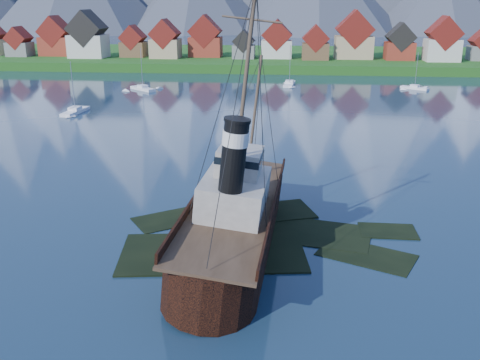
# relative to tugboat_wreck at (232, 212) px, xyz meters

# --- Properties ---
(ground) EXTENTS (1400.00, 1400.00, 0.00)m
(ground) POSITION_rel_tugboat_wreck_xyz_m (1.38, -0.82, -3.31)
(ground) COLOR #172C41
(ground) RESTS_ON ground
(shoal) EXTENTS (31.71, 21.24, 1.14)m
(shoal) POSITION_rel_tugboat_wreck_xyz_m (3.16, 1.33, -3.66)
(shoal) COLOR black
(shoal) RESTS_ON ground
(shore_bank) EXTENTS (600.00, 80.00, 3.20)m
(shore_bank) POSITION_rel_tugboat_wreck_xyz_m (1.38, 169.18, -3.31)
(shore_bank) COLOR #194A15
(shore_bank) RESTS_ON ground
(seawall) EXTENTS (600.00, 2.50, 2.00)m
(seawall) POSITION_rel_tugboat_wreck_xyz_m (1.38, 131.18, -3.31)
(seawall) COLOR #3F3D38
(seawall) RESTS_ON ground
(town) EXTENTS (250.96, 16.69, 17.30)m
(town) POSITION_rel_tugboat_wreck_xyz_m (-31.74, 151.37, 5.68)
(town) COLOR maroon
(town) RESTS_ON ground
(tugboat_wreck) EXTENTS (7.75, 33.40, 26.47)m
(tugboat_wreck) POSITION_rel_tugboat_wreck_xyz_m (0.00, 0.00, 0.00)
(tugboat_wreck) COLOR black
(tugboat_wreck) RESTS_ON ground
(sailboat_a) EXTENTS (3.21, 9.74, 11.68)m
(sailboat_a) POSITION_rel_tugboat_wreck_xyz_m (-41.68, 61.86, -3.05)
(sailboat_a) COLOR white
(sailboat_a) RESTS_ON ground
(sailboat_c) EXTENTS (8.39, 7.77, 11.81)m
(sailboat_c) POSITION_rel_tugboat_wreck_xyz_m (-35.34, 93.93, -3.04)
(sailboat_c) COLOR white
(sailboat_c) RESTS_ON ground
(sailboat_e) EXTENTS (3.51, 10.41, 11.85)m
(sailboat_e) POSITION_rel_tugboat_wreck_xyz_m (4.70, 106.58, -3.05)
(sailboat_e) COLOR white
(sailboat_e) RESTS_ON ground
(sailboat_f) EXTENTS (7.37, 6.28, 10.47)m
(sailboat_f) POSITION_rel_tugboat_wreck_xyz_m (39.44, 102.85, -3.07)
(sailboat_f) COLOR white
(sailboat_f) RESTS_ON ground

